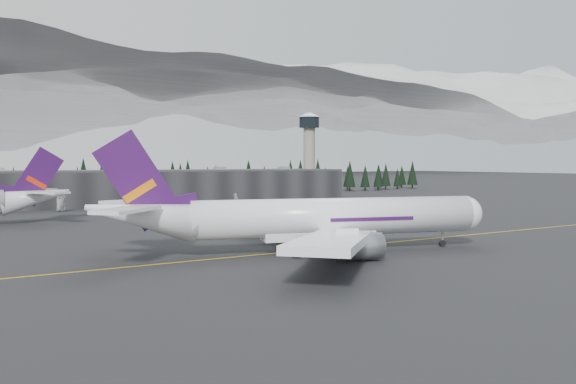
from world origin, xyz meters
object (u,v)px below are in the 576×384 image
gse_vehicle_a (61,209)px  gse_vehicle_b (236,202)px  terminal (147,187)px  jet_main (302,219)px  control_tower (309,145)px

gse_vehicle_a → gse_vehicle_b: size_ratio=1.32×
terminal → gse_vehicle_b: bearing=-40.4°
jet_main → gse_vehicle_a: 109.03m
gse_vehicle_b → control_tower: bearing=121.7°
gse_vehicle_b → terminal: bearing=-126.6°
control_tower → gse_vehicle_a: (-108.91, -25.07, -22.62)m
control_tower → jet_main: 158.26m
gse_vehicle_b → jet_main: bearing=-15.7°
control_tower → gse_vehicle_a: control_tower is taller
gse_vehicle_a → control_tower: bearing=-17.9°
gse_vehicle_a → gse_vehicle_b: bearing=-31.4°
jet_main → gse_vehicle_a: bearing=117.9°
terminal → gse_vehicle_b: (26.53, -22.61, -5.57)m
jet_main → gse_vehicle_b: jet_main is taller
terminal → control_tower: control_tower is taller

